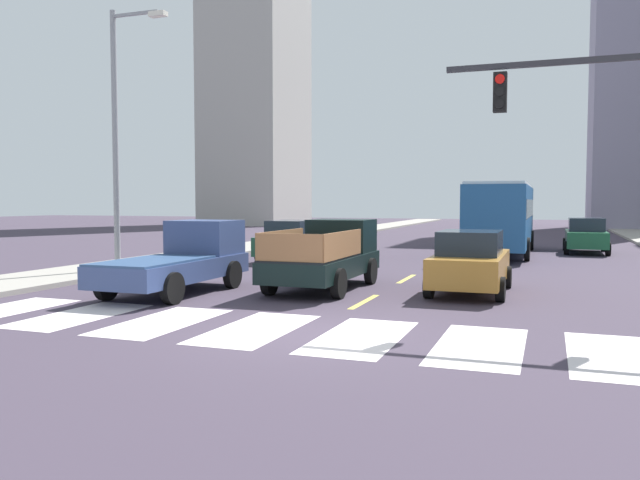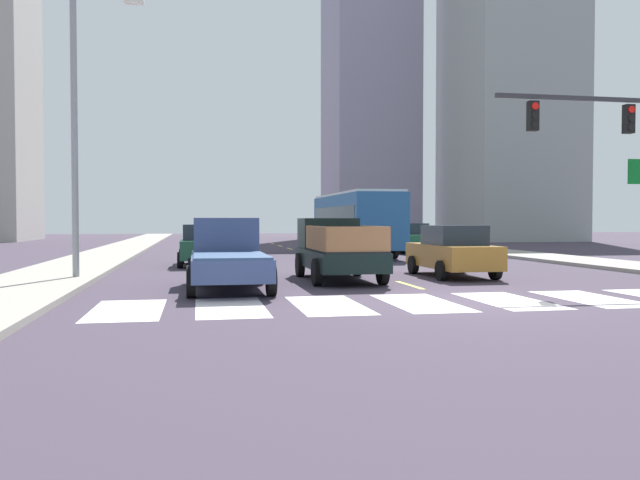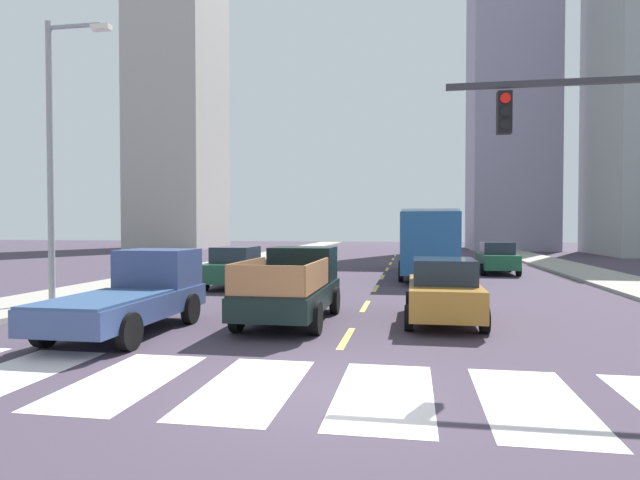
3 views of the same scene
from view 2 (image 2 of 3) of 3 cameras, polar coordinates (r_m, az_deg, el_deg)
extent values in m
plane|color=#3D3342|center=(15.64, 12.46, -5.26)|extent=(160.00, 160.00, 0.00)
cube|color=gray|center=(36.45, 16.86, -1.21)|extent=(3.21, 110.00, 0.15)
cube|color=gray|center=(32.65, -18.84, -1.56)|extent=(3.21, 110.00, 0.15)
cube|color=silver|center=(14.47, -16.41, -5.85)|extent=(1.49, 3.44, 0.01)
cube|color=silver|center=(14.41, -7.79, -5.82)|extent=(1.49, 3.44, 0.01)
cube|color=silver|center=(14.68, 0.70, -5.67)|extent=(1.49, 3.44, 0.01)
cube|color=silver|center=(15.25, 8.71, -5.41)|extent=(1.49, 3.44, 0.01)
cube|color=silver|center=(16.09, 16.01, -5.08)|extent=(1.49, 3.44, 0.01)
cube|color=silver|center=(17.17, 22.49, -4.72)|extent=(1.49, 3.44, 0.01)
cube|color=#D6C64D|center=(19.36, 7.79, -3.89)|extent=(0.16, 2.40, 0.01)
cube|color=#D6C64D|center=(24.13, 4.02, -2.77)|extent=(0.16, 2.40, 0.01)
cube|color=#D6C64D|center=(28.98, 1.50, -2.01)|extent=(0.16, 2.40, 0.01)
cube|color=#D6C64D|center=(33.88, -0.28, -1.47)|extent=(0.16, 2.40, 0.01)
cube|color=#D6C64D|center=(38.80, -1.62, -1.07)|extent=(0.16, 2.40, 0.01)
cube|color=#D6C64D|center=(43.74, -2.65, -0.75)|extent=(0.16, 2.40, 0.01)
cube|color=#D6C64D|center=(48.69, -3.48, -0.50)|extent=(0.16, 2.40, 0.01)
cube|color=#D6C64D|center=(53.65, -4.15, -0.30)|extent=(0.16, 2.40, 0.01)
cube|color=black|center=(20.56, 1.62, -1.66)|extent=(1.96, 5.20, 0.56)
cube|color=black|center=(22.19, 0.69, 0.61)|extent=(1.84, 1.60, 1.00)
cube|color=#19232D|center=(22.62, 0.47, 1.09)|extent=(1.72, 0.08, 0.56)
cube|color=black|center=(19.62, 2.22, -0.91)|extent=(1.84, 3.30, 0.06)
cylinder|color=black|center=(21.93, -1.75, -2.18)|extent=(0.22, 0.80, 0.80)
cylinder|color=black|center=(22.32, 3.23, -2.11)|extent=(0.22, 0.80, 0.80)
cylinder|color=black|center=(18.86, -0.28, -2.81)|extent=(0.22, 0.80, 0.80)
cylinder|color=black|center=(19.31, 5.46, -2.71)|extent=(0.22, 0.80, 0.80)
cube|color=#91613C|center=(19.42, -0.38, 0.18)|extent=(0.06, 3.17, 0.70)
cube|color=#91613C|center=(19.83, 4.76, 0.21)|extent=(0.06, 3.17, 0.70)
cube|color=#91613C|center=(18.07, 3.34, 0.07)|extent=(1.80, 0.06, 0.70)
cube|color=#364778|center=(17.87, -7.95, -2.18)|extent=(1.96, 5.20, 0.56)
cube|color=#364778|center=(19.53, -8.20, 0.44)|extent=(1.84, 1.60, 1.00)
cube|color=#19232D|center=(19.96, -8.26, 0.98)|extent=(1.72, 0.08, 0.56)
cube|color=navy|center=(16.90, -7.80, -1.35)|extent=(1.84, 3.30, 0.06)
cylinder|color=black|center=(19.42, -11.06, -2.71)|extent=(0.22, 0.80, 0.80)
cylinder|color=black|center=(19.51, -5.29, -2.67)|extent=(0.22, 0.80, 0.80)
cylinder|color=black|center=(16.31, -11.13, -3.56)|extent=(0.22, 0.80, 0.80)
cylinder|color=black|center=(16.42, -4.26, -3.50)|extent=(0.22, 0.80, 0.80)
cube|color=#22558D|center=(35.02, 3.08, 1.65)|extent=(2.50, 10.80, 2.70)
cube|color=#19232D|center=(35.03, 3.08, 2.23)|extent=(2.52, 9.94, 0.80)
cube|color=silver|center=(35.05, 3.08, 3.96)|extent=(2.40, 10.37, 0.12)
cylinder|color=black|center=(38.06, 0.04, -0.37)|extent=(0.22, 1.00, 1.00)
cylinder|color=black|center=(38.60, 3.69, -0.35)|extent=(0.22, 1.00, 1.00)
cylinder|color=black|center=(31.88, 2.16, -0.78)|extent=(0.22, 1.00, 1.00)
cylinder|color=black|center=(32.52, 6.46, -0.74)|extent=(0.22, 1.00, 1.00)
cube|color=#1B4931|center=(27.80, -10.14, -0.76)|extent=(1.80, 4.40, 0.76)
cube|color=#1E2833|center=(27.63, -10.14, 0.68)|extent=(1.58, 2.11, 0.64)
cylinder|color=black|center=(29.19, -11.93, -1.40)|extent=(0.22, 0.64, 0.64)
cylinder|color=black|center=(29.20, -8.39, -1.38)|extent=(0.22, 0.64, 0.64)
cylinder|color=black|center=(26.46, -12.05, -1.72)|extent=(0.22, 0.64, 0.64)
cylinder|color=black|center=(26.48, -8.15, -1.70)|extent=(0.22, 0.64, 0.64)
cube|color=#1C5A36|center=(38.39, 7.73, -0.07)|extent=(1.80, 4.40, 0.76)
cube|color=#1E2833|center=(38.23, 7.80, 0.97)|extent=(1.58, 2.11, 0.64)
cylinder|color=black|center=(39.43, 5.86, -0.57)|extent=(0.22, 0.64, 0.64)
cylinder|color=black|center=(39.98, 8.33, -0.55)|extent=(0.22, 0.64, 0.64)
cylinder|color=black|center=(36.82, 7.07, -0.74)|extent=(0.22, 0.64, 0.64)
cylinder|color=black|center=(37.41, 9.69, -0.71)|extent=(0.22, 0.64, 0.64)
cube|color=#A67028|center=(22.44, 11.40, -1.35)|extent=(1.80, 4.40, 0.76)
cube|color=#1E2833|center=(22.28, 11.55, 0.42)|extent=(1.58, 2.11, 0.64)
cylinder|color=black|center=(23.43, 8.09, -2.14)|extent=(0.22, 0.64, 0.64)
cylinder|color=black|center=(24.07, 12.16, -2.06)|extent=(0.22, 0.64, 0.64)
cylinder|color=black|center=(20.87, 10.51, -2.62)|extent=(0.22, 0.64, 0.64)
cylinder|color=black|center=(21.59, 14.97, -2.51)|extent=(0.22, 0.64, 0.64)
cube|color=#2D2D33|center=(21.33, 24.40, 11.04)|extent=(7.59, 0.12, 0.12)
cube|color=black|center=(21.46, 25.22, 9.48)|extent=(0.28, 0.24, 0.84)
cylinder|color=red|center=(21.40, 25.44, 10.21)|extent=(0.20, 0.04, 0.20)
cylinder|color=black|center=(21.36, 25.43, 9.52)|extent=(0.20, 0.04, 0.20)
cylinder|color=black|center=(21.33, 25.42, 8.83)|extent=(0.20, 0.04, 0.20)
cube|color=black|center=(19.86, 18.00, 10.21)|extent=(0.28, 0.24, 0.84)
cylinder|color=red|center=(19.79, 18.19, 11.00)|extent=(0.20, 0.04, 0.20)
cylinder|color=black|center=(19.75, 18.18, 10.25)|extent=(0.20, 0.04, 0.20)
cylinder|color=black|center=(19.71, 18.18, 9.51)|extent=(0.20, 0.04, 0.20)
cylinder|color=gray|center=(21.74, -20.55, 8.50)|extent=(0.20, 0.20, 9.00)
cube|color=silver|center=(22.42, -15.86, 19.34)|extent=(0.60, 0.28, 0.16)
cube|color=#908AA2|center=(71.92, 4.29, 14.31)|extent=(8.56, 9.84, 35.13)
cube|color=#959B99|center=(66.02, 16.09, 11.88)|extent=(10.22, 11.53, 27.23)
camera|label=1|loc=(10.91, 63.23, 4.12)|focal=35.60mm
camera|label=3|loc=(9.74, 40.98, 5.42)|focal=30.08mm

